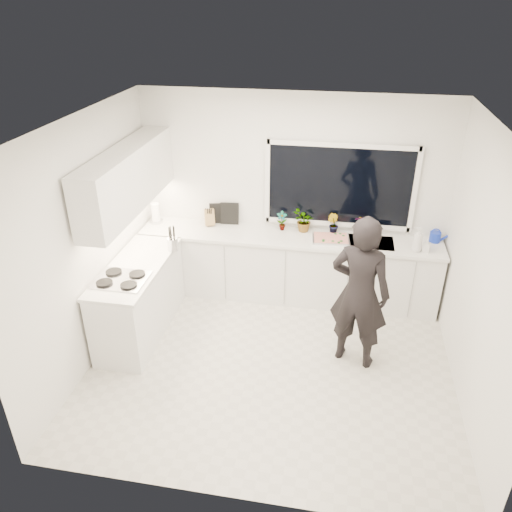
# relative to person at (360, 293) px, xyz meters

# --- Properties ---
(floor) EXTENTS (4.00, 3.50, 0.02)m
(floor) POSITION_rel_person_xyz_m (-0.91, -0.24, -0.90)
(floor) COLOR beige
(floor) RESTS_ON ground
(wall_back) EXTENTS (4.00, 0.02, 2.70)m
(wall_back) POSITION_rel_person_xyz_m (-0.91, 1.52, 0.46)
(wall_back) COLOR white
(wall_back) RESTS_ON ground
(wall_left) EXTENTS (0.02, 3.50, 2.70)m
(wall_left) POSITION_rel_person_xyz_m (-2.92, -0.24, 0.46)
(wall_left) COLOR white
(wall_left) RESTS_ON ground
(wall_right) EXTENTS (0.02, 3.50, 2.70)m
(wall_right) POSITION_rel_person_xyz_m (1.10, -0.24, 0.46)
(wall_right) COLOR white
(wall_right) RESTS_ON ground
(ceiling) EXTENTS (4.00, 3.50, 0.02)m
(ceiling) POSITION_rel_person_xyz_m (-0.91, -0.24, 1.82)
(ceiling) COLOR white
(ceiling) RESTS_ON wall_back
(window) EXTENTS (1.80, 0.02, 1.00)m
(window) POSITION_rel_person_xyz_m (-0.31, 1.48, 0.66)
(window) COLOR black
(window) RESTS_ON wall_back
(base_cabinets_back) EXTENTS (3.92, 0.58, 0.88)m
(base_cabinets_back) POSITION_rel_person_xyz_m (-0.91, 1.21, -0.45)
(base_cabinets_back) COLOR white
(base_cabinets_back) RESTS_ON floor
(base_cabinets_left) EXTENTS (0.58, 1.60, 0.88)m
(base_cabinets_left) POSITION_rel_person_xyz_m (-2.58, 0.11, -0.45)
(base_cabinets_left) COLOR white
(base_cabinets_left) RESTS_ON floor
(countertop_back) EXTENTS (3.94, 0.62, 0.04)m
(countertop_back) POSITION_rel_person_xyz_m (-0.91, 1.20, 0.01)
(countertop_back) COLOR silver
(countertop_back) RESTS_ON base_cabinets_back
(countertop_left) EXTENTS (0.62, 1.60, 0.04)m
(countertop_left) POSITION_rel_person_xyz_m (-2.58, 0.11, 0.01)
(countertop_left) COLOR silver
(countertop_left) RESTS_ON base_cabinets_left
(upper_cabinets) EXTENTS (0.34, 2.10, 0.70)m
(upper_cabinets) POSITION_rel_person_xyz_m (-2.70, 0.46, 0.96)
(upper_cabinets) COLOR white
(upper_cabinets) RESTS_ON wall_left
(sink) EXTENTS (0.58, 0.42, 0.14)m
(sink) POSITION_rel_person_xyz_m (0.14, 1.21, -0.02)
(sink) COLOR silver
(sink) RESTS_ON countertop_back
(faucet) EXTENTS (0.03, 0.03, 0.22)m
(faucet) POSITION_rel_person_xyz_m (0.14, 1.41, 0.14)
(faucet) COLOR silver
(faucet) RESTS_ON countertop_back
(stovetop) EXTENTS (0.56, 0.48, 0.03)m
(stovetop) POSITION_rel_person_xyz_m (-2.60, -0.24, 0.04)
(stovetop) COLOR black
(stovetop) RESTS_ON countertop_left
(person) EXTENTS (0.74, 0.59, 1.79)m
(person) POSITION_rel_person_xyz_m (0.00, 0.00, 0.00)
(person) COLOR black
(person) RESTS_ON floor
(pizza_tray) EXTENTS (0.50, 0.39, 0.03)m
(pizza_tray) POSITION_rel_person_xyz_m (-0.36, 1.18, 0.04)
(pizza_tray) COLOR silver
(pizza_tray) RESTS_ON countertop_back
(pizza) EXTENTS (0.45, 0.34, 0.01)m
(pizza) POSITION_rel_person_xyz_m (-0.36, 1.18, 0.06)
(pizza) COLOR #AD3117
(pizza) RESTS_ON pizza_tray
(watering_can) EXTENTS (0.15, 0.15, 0.13)m
(watering_can) POSITION_rel_person_xyz_m (0.94, 1.37, 0.09)
(watering_can) COLOR #132CB2
(watering_can) RESTS_ON countertop_back
(paper_towel_roll) EXTENTS (0.11, 0.11, 0.26)m
(paper_towel_roll) POSITION_rel_person_xyz_m (-2.76, 1.31, 0.16)
(paper_towel_roll) COLOR white
(paper_towel_roll) RESTS_ON countertop_back
(knife_block) EXTENTS (0.16, 0.14, 0.22)m
(knife_block) POSITION_rel_person_xyz_m (-2.01, 1.35, 0.14)
(knife_block) COLOR #976546
(knife_block) RESTS_ON countertop_back
(utensil_crock) EXTENTS (0.15, 0.15, 0.16)m
(utensil_crock) POSITION_rel_person_xyz_m (-2.27, 0.56, 0.11)
(utensil_crock) COLOR #AEADB2
(utensil_crock) RESTS_ON countertop_left
(picture_frame_large) EXTENTS (0.22, 0.07, 0.28)m
(picture_frame_large) POSITION_rel_person_xyz_m (-1.92, 1.45, 0.17)
(picture_frame_large) COLOR black
(picture_frame_large) RESTS_ON countertop_back
(picture_frame_small) EXTENTS (0.25, 0.04, 0.30)m
(picture_frame_small) POSITION_rel_person_xyz_m (-1.75, 1.45, 0.18)
(picture_frame_small) COLOR black
(picture_frame_small) RESTS_ON countertop_back
(herb_plants) EXTENTS (1.19, 0.34, 0.30)m
(herb_plants) POSITION_rel_person_xyz_m (-0.56, 1.37, 0.17)
(herb_plants) COLOR #26662D
(herb_plants) RESTS_ON countertop_back
(soap_bottles) EXTENTS (0.23, 0.13, 0.32)m
(soap_bottles) POSITION_rel_person_xyz_m (0.71, 1.06, 0.17)
(soap_bottles) COLOR #D8BF66
(soap_bottles) RESTS_ON countertop_back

